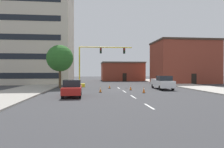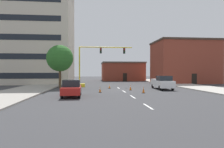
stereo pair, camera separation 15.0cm
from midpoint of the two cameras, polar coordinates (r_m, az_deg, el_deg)
name	(u,v)px [view 1 (the left image)]	position (r m, az deg, el deg)	size (l,w,h in m)	color
ground_plane	(121,89)	(28.38, 2.47, -4.53)	(160.00, 160.00, 0.00)	#38383A
sidewalk_left	(43,86)	(37.12, -19.77, -3.24)	(6.00, 56.00, 0.14)	#9E998E
sidewalk_right	(181,85)	(39.91, 19.52, -2.97)	(6.00, 56.00, 0.14)	#B2ADA3
lane_stripe_seg_0	(149,106)	(14.78, 10.54, -9.30)	(0.16, 2.40, 0.01)	silver
lane_stripe_seg_1	(133,97)	(20.06, 6.05, -6.67)	(0.16, 2.40, 0.01)	silver
lane_stripe_seg_2	(124,91)	(25.43, 3.46, -5.12)	(0.16, 2.40, 0.01)	silver
lane_stripe_seg_3	(119,88)	(30.85, 1.79, -4.11)	(0.16, 2.40, 0.01)	silver
building_tall_left	(37,33)	(46.74, -21.24, 11.13)	(15.34, 12.92, 22.18)	beige
building_brick_center	(122,71)	(57.60, 2.81, 0.76)	(12.04, 10.19, 5.35)	brown
building_row_right	(183,62)	(47.59, 20.14, 3.31)	(13.40, 9.55, 9.60)	brown
traffic_signal_gantry	(87,73)	(33.10, -7.39, 0.18)	(9.87, 1.20, 6.83)	yellow
tree_left_near	(60,58)	(31.53, -15.16, 4.46)	(4.13, 4.13, 6.76)	#4C3823
pickup_truck_white	(162,83)	(29.47, 14.40, -2.46)	(2.22, 5.48, 1.99)	white
sedan_red_near_left	(72,88)	(20.57, -11.78, -4.02)	(2.01, 4.57, 1.74)	#B21E19
traffic_cone_roadside_a	(109,86)	(29.96, -0.89, -3.68)	(0.36, 0.36, 0.61)	black
traffic_cone_roadside_b	(144,90)	(23.83, 9.13, -4.60)	(0.36, 0.36, 0.78)	black
traffic_cone_roadside_c	(100,90)	(24.18, -3.61, -4.64)	(0.36, 0.36, 0.68)	black
traffic_cone_roadside_d	(131,88)	(27.17, 5.33, -3.98)	(0.36, 0.36, 0.75)	black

